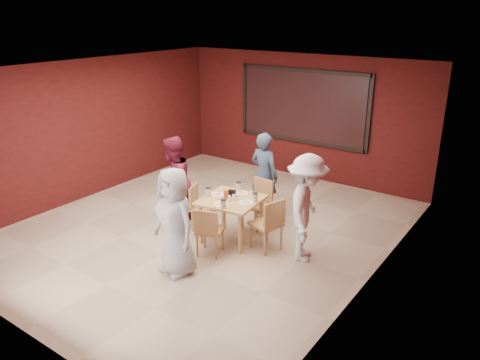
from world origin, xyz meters
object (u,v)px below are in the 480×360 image
Objects in this scene: diner_front at (175,222)px; chair_left at (200,205)px; diner_right at (307,208)px; chair_right at (269,222)px; dining_table at (231,204)px; chair_front at (208,229)px; diner_back at (264,175)px; diner_left at (173,182)px; chair_back at (259,201)px.

chair_left is at bearing 128.38° from diner_front.
chair_right is at bearing 81.97° from diner_right.
chair_right reaches higher than dining_table.
dining_table is 1.27× the size of chair_front.
chair_left is 1.55m from diner_front.
chair_front is 0.50× the size of diner_back.
chair_left is 0.61m from diner_left.
diner_front is at bearing 117.56° from diner_right.
dining_table is at bearing 80.65° from diner_left.
diner_front is 0.99× the size of diner_left.
diner_back is (-0.09, 1.16, 0.16)m from dining_table.
chair_back is at bearing 133.34° from chair_right.
chair_right is 0.69m from diner_right.
diner_left is (-1.21, 0.53, 0.36)m from chair_front.
chair_right is at bearing 78.61° from diner_left.
diner_back is at bearing 103.05° from diner_front.
diner_left reaches higher than diner_front.
dining_table is 0.63× the size of diner_left.
diner_left is at bearing -173.04° from dining_table.
diner_right reaches higher than chair_back.
dining_table is 0.63× the size of diner_front.
chair_left is 0.49× the size of diner_left.
diner_right is at bearing 11.72° from chair_right.
chair_left is 0.89× the size of chair_right.
diner_left is (-1.90, -0.16, 0.31)m from chair_right.
diner_right reaches higher than chair_left.
chair_front is at bearing -86.28° from dining_table.
diner_back is (-0.83, 1.13, 0.30)m from chair_right.
diner_left is (-0.46, -0.16, 0.37)m from chair_left.
chair_back is at bearing 106.98° from diner_left.
diner_right is (1.41, -1.01, 0.04)m from diner_back.
chair_front is 1.01× the size of chair_left.
diner_left is 2.50m from diner_right.
diner_back reaches higher than dining_table.
diner_left reaches higher than chair_front.
diner_back is at bearing 94.18° from chair_front.
diner_front is (0.67, -1.34, 0.36)m from chair_left.
diner_back is at bearing 34.58° from diner_right.
diner_right reaches higher than diner_left.
chair_left is 0.49× the size of diner_front.
dining_table is 0.73m from chair_left.
diner_back is (-0.13, 1.83, 0.35)m from chair_front.
diner_left reaches higher than chair_left.
diner_front is (-0.08, -0.65, 0.36)m from chair_front.
chair_back is (0.06, 1.36, 0.04)m from chair_front.
diner_right is at bearing 59.02° from diner_front.
diner_right reaches higher than chair_right.
chair_right is 1.58m from diner_front.
diner_left is 0.97× the size of diner_right.
diner_back reaches higher than chair_front.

